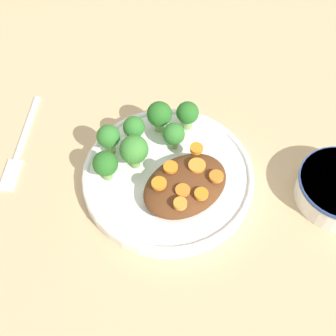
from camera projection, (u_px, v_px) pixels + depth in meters
The scene contains 19 objects.
ground_plane at pixel (168, 181), 0.71m from camera, with size 4.00×4.00×0.00m, color tan.
plate at pixel (168, 176), 0.70m from camera, with size 0.25×0.25×0.02m.
stew_mound at pixel (185, 186), 0.66m from camera, with size 0.13×0.09×0.03m, color #5B3319.
broccoli_floret_0 at pixel (174, 135), 0.70m from camera, with size 0.03×0.03×0.05m.
broccoli_floret_1 at pixel (159, 115), 0.71m from camera, with size 0.04×0.04×0.05m.
broccoli_floret_2 at pixel (134, 150), 0.67m from camera, with size 0.04×0.04×0.06m.
broccoli_floret_3 at pixel (188, 114), 0.72m from camera, with size 0.04×0.04×0.05m.
broccoli_floret_4 at pixel (109, 138), 0.69m from camera, with size 0.04×0.04×0.05m.
broccoli_floret_5 at pixel (105, 164), 0.66m from camera, with size 0.04×0.04×0.05m.
broccoli_floret_6 at pixel (135, 128), 0.71m from camera, with size 0.03×0.03×0.05m.
carrot_slice_0 at pixel (216, 176), 0.64m from camera, with size 0.02×0.02×0.01m, color orange.
carrot_slice_1 at pixel (159, 183), 0.64m from camera, with size 0.02×0.02×0.01m, color orange.
carrot_slice_2 at pixel (171, 167), 0.65m from camera, with size 0.02×0.02×0.00m, color orange.
carrot_slice_3 at pixel (197, 166), 0.65m from camera, with size 0.02×0.02×0.00m, color orange.
carrot_slice_4 at pixel (180, 204), 0.62m from camera, with size 0.02×0.02×0.01m, color orange.
carrot_slice_5 at pixel (183, 190), 0.63m from camera, with size 0.02×0.02×0.00m, color orange.
carrot_slice_6 at pixel (196, 149), 0.67m from camera, with size 0.02×0.02×0.01m, color orange.
carrot_slice_7 at pixel (200, 195), 0.63m from camera, with size 0.02×0.02×0.01m, color orange.
fork at pixel (19, 150), 0.74m from camera, with size 0.14×0.15×0.01m.
Camera 1 is at (0.24, 0.31, 0.59)m, focal length 50.00 mm.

